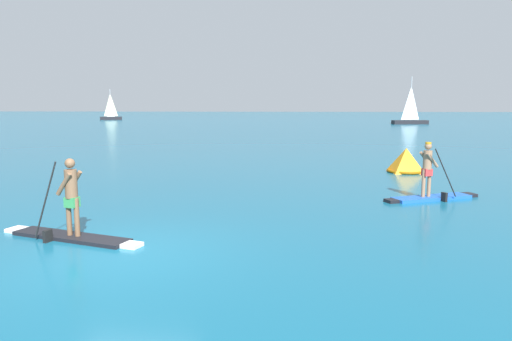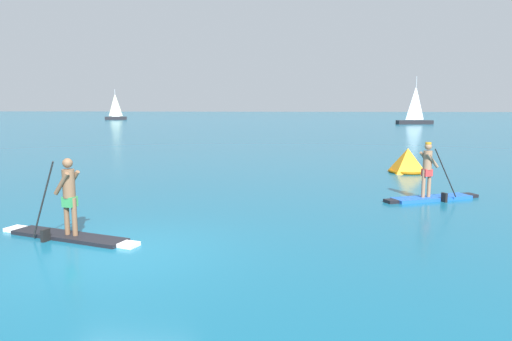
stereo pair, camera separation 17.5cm
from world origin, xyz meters
TOP-DOWN VIEW (x-y plane):
  - ground at (0.00, 0.00)m, footprint 440.00×440.00m
  - paddleboarder_mid_center at (-1.49, 0.84)m, footprint 3.51×1.33m
  - paddleboarder_far_right at (7.39, 6.04)m, footprint 3.09×1.73m
  - race_marker_buoy at (7.89, 12.00)m, footprint 1.83×1.83m
  - sailboat_left_horizon at (-35.82, 82.62)m, footprint 4.40×2.63m
  - sailboat_right_horizon at (19.99, 66.51)m, footprint 5.70×2.49m

SIDE VIEW (x-z plane):
  - ground at x=0.00m, z-range 0.00..0.00m
  - paddleboarder_far_right at x=7.39m, z-range -0.51..1.31m
  - paddleboarder_mid_center at x=-1.49m, z-range -0.48..1.33m
  - race_marker_buoy at x=7.89m, z-range -0.07..0.99m
  - sailboat_right_horizon at x=19.99m, z-range -2.82..4.55m
  - sailboat_left_horizon at x=-35.82m, z-range -2.22..4.00m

